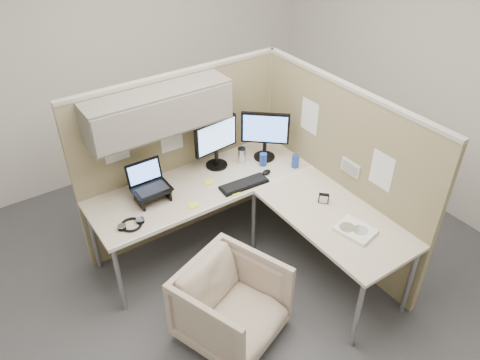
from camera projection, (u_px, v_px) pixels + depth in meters
ground at (246, 274)px, 4.19m from camera, size 4.50×4.50×0.00m
partition_back at (172, 136)px, 4.02m from camera, size 2.00×0.36×1.63m
partition_right at (336, 171)px, 4.09m from camera, size 0.07×2.03×1.63m
desk at (251, 202)px, 3.94m from camera, size 2.00×1.98×0.73m
office_chair at (232, 302)px, 3.49m from camera, size 0.87×0.84×0.71m
monitor_left at (216, 140)px, 4.15m from camera, size 0.44×0.20×0.47m
monitor_right at (265, 132)px, 4.27m from camera, size 0.36×0.31×0.47m
laptop_station at (150, 187)px, 3.83m from camera, size 0.30×0.26×0.31m
keyboard at (244, 184)px, 4.05m from camera, size 0.44×0.17×0.02m
mouse at (266, 172)px, 4.20m from camera, size 0.10×0.07×0.03m
travel_mug at (242, 155)px, 4.31m from camera, size 0.07×0.07×0.16m
soda_can_green at (295, 161)px, 4.26m from camera, size 0.07×0.07×0.12m
soda_can_silver at (263, 159)px, 4.29m from camera, size 0.07×0.07×0.12m
sticky_note_c at (167, 190)px, 4.00m from camera, size 0.09×0.09×0.01m
sticky_note_d at (209, 182)px, 4.09m from camera, size 0.09×0.09×0.01m
sticky_note_b at (236, 193)px, 3.97m from camera, size 0.10×0.10×0.01m
sticky_note_a at (193, 205)px, 3.83m from camera, size 0.08×0.08×0.01m
headphones at (131, 224)px, 3.61m from camera, size 0.21×0.18×0.03m
paper_stack at (355, 230)px, 3.55m from camera, size 0.27×0.32×0.03m
desk_clock at (324, 198)px, 3.84m from camera, size 0.08×0.08×0.08m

